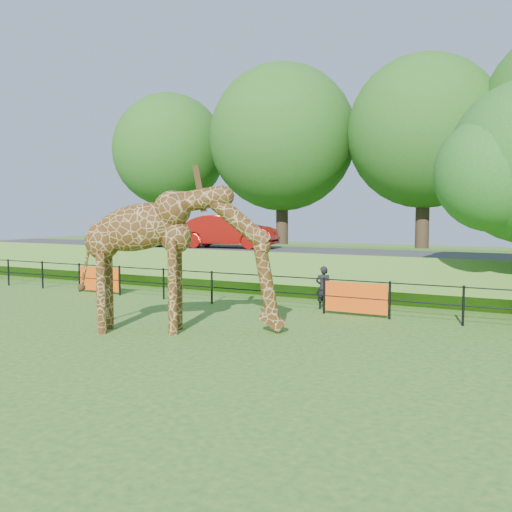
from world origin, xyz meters
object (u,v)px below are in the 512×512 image
at_px(giraffe, 181,259).
at_px(car_blue, 137,231).
at_px(car_red, 228,231).
at_px(visitor, 323,288).

xyz_separation_m(giraffe, car_blue, (-9.52, 9.78, 0.24)).
xyz_separation_m(giraffe, car_red, (-4.85, 10.49, 0.29)).
relative_size(giraffe, visitor, 3.85).
bearing_deg(visitor, car_blue, -43.25).
xyz_separation_m(car_red, visitor, (6.81, -5.56, -1.48)).
xyz_separation_m(car_blue, car_red, (4.67, 0.71, 0.05)).
relative_size(giraffe, car_red, 1.16).
xyz_separation_m(car_blue, visitor, (11.48, -4.85, -1.44)).
bearing_deg(giraffe, visitor, 43.50).
distance_m(giraffe, car_red, 11.56).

